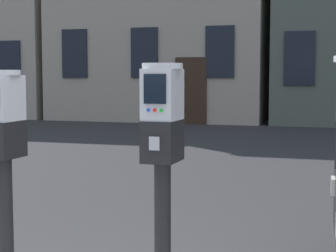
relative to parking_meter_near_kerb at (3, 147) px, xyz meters
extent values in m
cylinder|color=black|center=(0.00, 0.00, -0.53)|extent=(0.09, 0.09, 0.93)
cube|color=black|center=(0.00, 0.00, 0.05)|extent=(0.18, 0.24, 0.22)
cube|color=#B7BABF|center=(0.00, 0.00, 0.29)|extent=(0.18, 0.23, 0.26)
cylinder|color=#B7BABF|center=(0.00, 0.00, 0.43)|extent=(0.22, 0.22, 0.03)
cylinder|color=black|center=(0.97, 0.00, -0.52)|extent=(0.09, 0.09, 0.95)
cube|color=black|center=(0.97, 0.00, 0.07)|extent=(0.18, 0.24, 0.22)
cube|color=#A5A8AD|center=(0.97, -0.13, 0.07)|extent=(0.06, 0.01, 0.07)
cube|color=#B7BABF|center=(0.97, 0.00, 0.32)|extent=(0.18, 0.23, 0.27)
cube|color=black|center=(0.97, -0.12, 0.35)|extent=(0.12, 0.01, 0.15)
cylinder|color=blue|center=(0.93, -0.12, 0.24)|extent=(0.02, 0.01, 0.02)
cylinder|color=red|center=(0.97, -0.12, 0.24)|extent=(0.02, 0.01, 0.02)
cylinder|color=green|center=(1.00, -0.12, 0.24)|extent=(0.02, 0.01, 0.02)
cylinder|color=#B7BABF|center=(0.97, 0.00, 0.47)|extent=(0.22, 0.22, 0.03)
cube|color=white|center=(1.83, 2.07, -0.51)|extent=(0.05, 0.20, 0.14)
cube|color=black|center=(-9.18, 14.49, 0.79)|extent=(0.90, 0.06, 1.60)
cube|color=black|center=(-6.67, 14.49, 1.12)|extent=(0.90, 0.06, 1.60)
cube|color=black|center=(-4.22, 14.49, 1.12)|extent=(0.90, 0.06, 1.60)
cube|color=black|center=(-1.76, 14.49, 1.12)|extent=(0.90, 0.06, 1.60)
cube|color=black|center=(-2.68, 14.49, -0.08)|extent=(1.00, 0.07, 2.10)
cube|color=black|center=(0.63, 14.49, 0.90)|extent=(0.90, 0.06, 1.60)
camera|label=1|loc=(1.88, -2.87, 0.42)|focal=61.13mm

